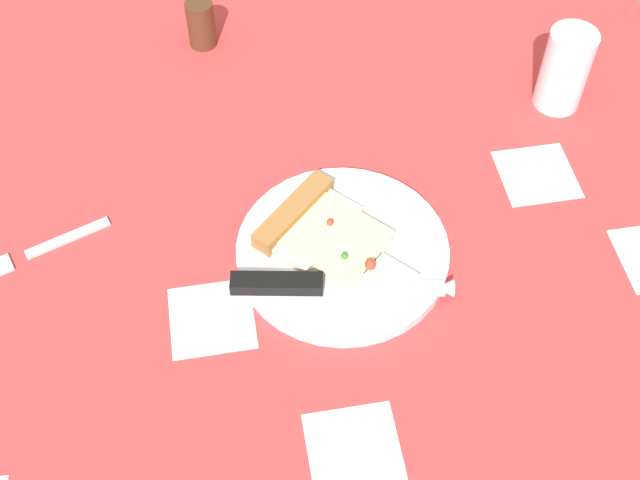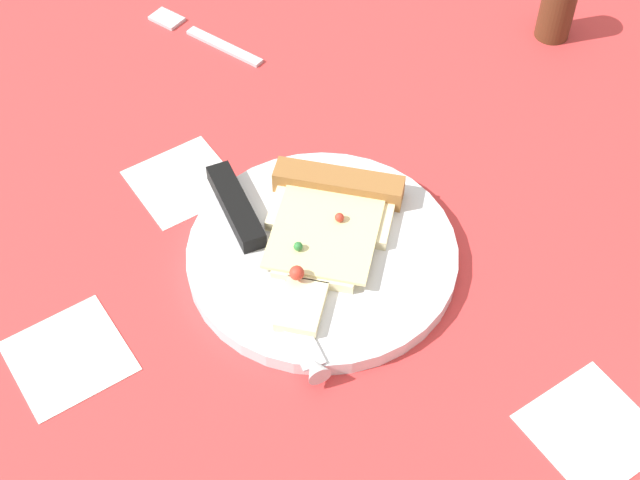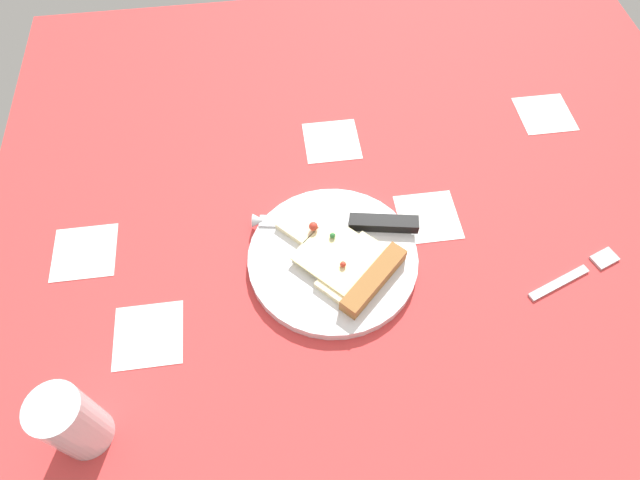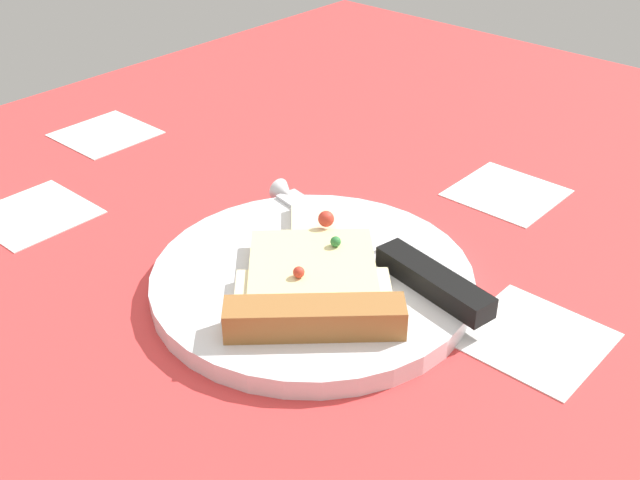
{
  "view_description": "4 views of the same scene",
  "coord_description": "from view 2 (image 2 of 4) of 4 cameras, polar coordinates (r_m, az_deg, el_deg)",
  "views": [
    {
      "loc": [
        3.89,
        49.16,
        77.45
      ],
      "look_at": [
        -5.59,
        -5.98,
        2.37
      ],
      "focal_mm": 47.04,
      "sensor_mm": 36.0,
      "label": 1
    },
    {
      "loc": [
        -49.87,
        23.21,
        64.01
      ],
      "look_at": [
        -7.53,
        -5.2,
        2.22
      ],
      "focal_mm": 51.13,
      "sensor_mm": 36.0,
      "label": 2
    },
    {
      "loc": [
        -14.99,
        -43.8,
        66.66
      ],
      "look_at": [
        -9.68,
        -3.84,
        4.1
      ],
      "focal_mm": 30.31,
      "sensor_mm": 36.0,
      "label": 3
    },
    {
      "loc": [
        24.18,
        -40.31,
        34.05
      ],
      "look_at": [
        -8.92,
        -3.24,
        3.1
      ],
      "focal_mm": 43.55,
      "sensor_mm": 36.0,
      "label": 4
    }
  ],
  "objects": [
    {
      "name": "ground_plane",
      "position": [
        0.86,
        -5.71,
        0.13
      ],
      "size": [
        118.56,
        118.56,
        3.0
      ],
      "color": "#D13838",
      "rests_on": "ground"
    },
    {
      "name": "pizza_slice",
      "position": [
        0.81,
        0.52,
        1.16
      ],
      "size": [
        17.65,
        17.98,
        2.57
      ],
      "rotation": [
        0.0,
        0.0,
        0.76
      ],
      "color": "beige",
      "rests_on": "plate"
    },
    {
      "name": "plate",
      "position": [
        0.81,
        0.14,
        -0.91
      ],
      "size": [
        24.07,
        24.07,
        1.52
      ],
      "primitive_type": "cylinder",
      "color": "silver",
      "rests_on": "ground_plane"
    },
    {
      "name": "knife",
      "position": [
        0.8,
        -4.11,
        -0.26
      ],
      "size": [
        23.98,
        6.4,
        2.45
      ],
      "rotation": [
        0.0,
        0.0,
        1.39
      ],
      "color": "silver",
      "rests_on": "plate"
    },
    {
      "name": "fork",
      "position": [
        1.05,
        -7.55,
        12.71
      ],
      "size": [
        14.98,
        6.99,
        0.8
      ],
      "rotation": [
        0.0,
        0.0,
        5.07
      ],
      "color": "silver",
      "rests_on": "ground_plane"
    },
    {
      "name": "pepper_shaker",
      "position": [
        1.06,
        14.61,
        13.77
      ],
      "size": [
        3.81,
        3.81,
        6.77
      ],
      "primitive_type": "cylinder",
      "color": "#4C2D19",
      "rests_on": "ground_plane"
    }
  ]
}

